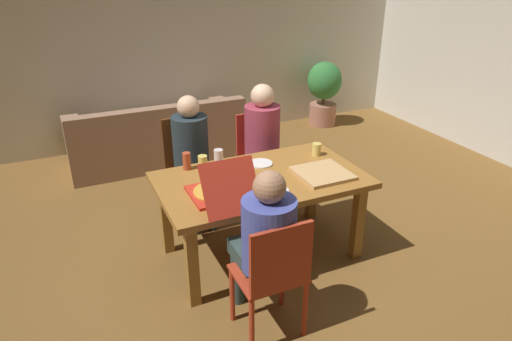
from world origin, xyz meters
TOP-DOWN VIEW (x-y plane):
  - ground_plane at (0.00, 0.00)m, footprint 20.00×20.00m
  - back_wall at (0.00, 3.09)m, footprint 7.22×0.12m
  - side_wall_right at (3.61, 0.93)m, footprint 0.12×5.25m
  - dining_table at (0.00, 0.00)m, footprint 1.66×0.97m
  - chair_0 at (-0.33, -0.90)m, footprint 0.44×0.38m
  - person_0 at (-0.33, -0.76)m, footprint 0.35×0.55m
  - chair_1 at (-0.33, 0.94)m, footprint 0.45×0.41m
  - person_1 at (-0.33, 0.79)m, footprint 0.33×0.51m
  - chair_2 at (0.39, 0.90)m, footprint 0.40×0.44m
  - person_2 at (0.39, 0.76)m, footprint 0.35×0.56m
  - pizza_box_0 at (0.47, -0.16)m, footprint 0.41×0.41m
  - pizza_box_1 at (-0.42, -0.18)m, footprint 0.39×0.59m
  - plate_0 at (0.11, 0.24)m, footprint 0.20×0.20m
  - plate_1 at (-0.01, -0.27)m, footprint 0.21×0.21m
  - drinking_glass_0 at (0.64, 0.21)m, footprint 0.08×0.08m
  - drinking_glass_1 at (-0.49, 0.40)m, footprint 0.07×0.07m
  - drinking_glass_2 at (-0.37, 0.35)m, footprint 0.08×0.08m
  - drinking_glass_3 at (-0.23, 0.37)m, footprint 0.08×0.08m
  - couch at (-0.33, 2.33)m, footprint 2.08×0.84m
  - potted_plant at (2.29, 2.68)m, footprint 0.50×0.50m

SIDE VIEW (x-z plane):
  - ground_plane at x=0.00m, z-range 0.00..0.00m
  - couch at x=-0.33m, z-range -0.11..0.68m
  - chair_2 at x=0.39m, z-range 0.02..0.94m
  - chair_0 at x=-0.33m, z-range 0.07..0.98m
  - chair_1 at x=-0.33m, z-range 0.04..1.02m
  - potted_plant at x=2.29m, z-range 0.06..1.02m
  - dining_table at x=0.00m, z-range 0.27..1.00m
  - person_0 at x=-0.33m, z-range 0.11..1.30m
  - person_1 at x=-0.33m, z-range 0.11..1.33m
  - plate_0 at x=0.11m, z-range 0.73..0.74m
  - plate_1 at x=-0.01m, z-range 0.73..0.74m
  - person_2 at x=0.39m, z-range 0.11..1.37m
  - pizza_box_0 at x=0.47m, z-range 0.73..0.76m
  - pizza_box_1 at x=-0.42m, z-range 0.60..0.97m
  - drinking_glass_0 at x=0.64m, z-range 0.73..0.84m
  - drinking_glass_2 at x=-0.37m, z-range 0.73..0.85m
  - drinking_glass_3 at x=-0.23m, z-range 0.73..0.87m
  - drinking_glass_1 at x=-0.49m, z-range 0.73..0.88m
  - back_wall at x=0.00m, z-range 0.00..2.79m
  - side_wall_right at x=3.61m, z-range 0.00..2.79m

